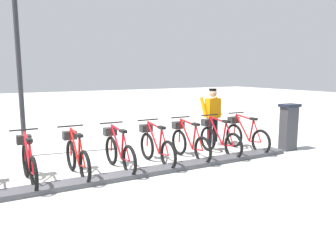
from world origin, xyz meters
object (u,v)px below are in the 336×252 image
Objects in this scene: bike_docked_4 at (118,151)px; bike_docked_3 at (156,146)px; bike_docked_2 at (189,142)px; bike_docked_5 at (76,156)px; bike_docked_6 at (29,162)px; worker_near_rack at (212,114)px; bike_docked_1 at (218,138)px; payment_kiosk at (289,126)px; lamp_post at (17,44)px; bike_docked_0 at (245,135)px.

bike_docked_3 is at bearing -90.00° from bike_docked_4.
bike_docked_2 and bike_docked_5 have the same top height.
bike_docked_4 is 1.00× the size of bike_docked_5.
worker_near_rack reaches higher than bike_docked_6.
bike_docked_1 is 1.24m from worker_near_rack.
lamp_post is (2.88, 6.40, 2.15)m from payment_kiosk.
payment_kiosk is 0.74× the size of bike_docked_1.
bike_docked_0 is 1.00× the size of bike_docked_2.
bike_docked_0 is 6.31m from lamp_post.
bike_docked_5 is (0.00, 0.93, 0.00)m from bike_docked_4.
bike_docked_5 is (0.00, 4.64, 0.00)m from bike_docked_0.
bike_docked_5 is 3.40m from lamp_post.
bike_docked_5 is 1.00× the size of bike_docked_6.
bike_docked_5 is at bearing 90.00° from bike_docked_1.
bike_docked_5 is (0.00, 3.71, 0.00)m from bike_docked_1.
bike_docked_1 is 1.00× the size of bike_docked_4.
bike_docked_4 is (0.00, 3.71, 0.00)m from bike_docked_0.
bike_docked_1 is at bearing -90.00° from bike_docked_6.
bike_docked_0 is 1.04× the size of worker_near_rack.
lamp_post reaches higher than bike_docked_6.
bike_docked_1 is 3.71m from bike_docked_5.
bike_docked_2 is (0.57, 2.90, -0.24)m from payment_kiosk.
bike_docked_4 is at bearing 90.00° from bike_docked_1.
worker_near_rack is (1.00, 0.37, 0.48)m from bike_docked_0.
lamp_post reaches higher than payment_kiosk.
bike_docked_4 is at bearing -144.50° from lamp_post.
worker_near_rack is 5.50m from lamp_post.
bike_docked_2 is 1.00× the size of bike_docked_6.
bike_docked_5 is at bearing -162.72° from lamp_post.
bike_docked_5 is at bearing 90.00° from bike_docked_4.
lamp_post is at bearing 75.30° from worker_near_rack.
payment_kiosk is 0.74× the size of bike_docked_5.
lamp_post reaches higher than bike_docked_1.
bike_docked_1 and bike_docked_5 have the same top height.
bike_docked_2 is at bearing -90.00° from bike_docked_6.
worker_near_rack reaches higher than bike_docked_3.
bike_docked_1 is 1.00× the size of bike_docked_2.
bike_docked_0 is 1.86m from bike_docked_2.
bike_docked_5 and bike_docked_6 have the same top height.
lamp_post is (2.31, 4.43, 2.39)m from bike_docked_1.
bike_docked_4 is 1.86m from bike_docked_6.
bike_docked_1 is 5.54m from lamp_post.
bike_docked_4 is 3.52m from worker_near_rack.
bike_docked_1 is at bearing -117.51° from lamp_post.
bike_docked_1 and bike_docked_3 have the same top height.
lamp_post is (2.31, 2.57, 2.39)m from bike_docked_3.
worker_near_rack is at bearing -29.12° from bike_docked_1.
bike_docked_3 is at bearing 90.00° from bike_docked_1.
lamp_post is at bearing -5.21° from bike_docked_6.
bike_docked_6 is 1.04× the size of worker_near_rack.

